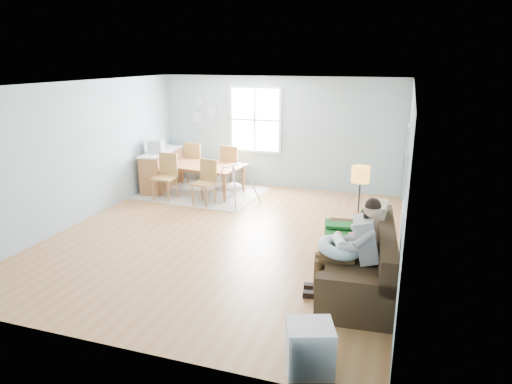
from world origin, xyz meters
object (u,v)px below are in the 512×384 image
(father, at_px, (352,245))
(dining_table, at_px, (201,179))
(baby_swing, at_px, (234,187))
(chair_se, at_px, (206,179))
(monitor, at_px, (156,147))
(floor_lamp, at_px, (360,182))
(counter, at_px, (163,169))
(sofa, at_px, (362,266))
(toddler, at_px, (358,231))
(chair_sw, at_px, (166,173))
(chair_nw, at_px, (195,160))
(storage_cube, at_px, (309,348))
(chair_ne, at_px, (232,163))

(father, bearing_deg, dining_table, 135.80)
(father, relative_size, baby_swing, 1.24)
(chair_se, bearing_deg, baby_swing, 13.89)
(chair_se, xyz_separation_m, monitor, (-1.53, 0.56, 0.52))
(dining_table, distance_m, baby_swing, 1.21)
(father, xyz_separation_m, dining_table, (-4.00, 3.89, -0.41))
(monitor, relative_size, baby_swing, 0.34)
(floor_lamp, xyz_separation_m, monitor, (-4.97, 2.13, -0.11))
(counter, bearing_deg, baby_swing, -18.49)
(sofa, xyz_separation_m, monitor, (-5.17, 3.40, 0.77))
(floor_lamp, relative_size, counter, 0.85)
(chair_se, bearing_deg, sofa, -37.92)
(father, bearing_deg, toddler, 88.38)
(father, height_order, chair_se, father)
(dining_table, relative_size, chair_sw, 1.89)
(baby_swing, bearing_deg, toddler, -43.36)
(chair_sw, relative_size, chair_se, 1.06)
(chair_sw, distance_m, monitor, 0.85)
(sofa, xyz_separation_m, chair_se, (-3.65, 2.84, 0.25))
(floor_lamp, height_order, chair_nw, floor_lamp)
(storage_cube, relative_size, chair_sw, 0.56)
(father, xyz_separation_m, floor_lamp, (-0.09, 1.60, 0.44))
(storage_cube, distance_m, baby_swing, 5.68)
(sofa, relative_size, monitor, 5.92)
(chair_nw, bearing_deg, storage_cube, -55.81)
(dining_table, height_order, chair_sw, chair_sw)
(father, distance_m, floor_lamp, 1.66)
(chair_sw, distance_m, chair_nw, 1.36)
(counter, bearing_deg, chair_ne, 16.82)
(toddler, height_order, counter, toddler)
(floor_lamp, bearing_deg, father, -86.73)
(chair_ne, relative_size, baby_swing, 0.95)
(sofa, xyz_separation_m, counter, (-5.21, 3.71, 0.15))
(storage_cube, height_order, chair_sw, chair_sw)
(toddler, relative_size, monitor, 2.25)
(floor_lamp, bearing_deg, dining_table, 149.63)
(dining_table, bearing_deg, sofa, -33.15)
(father, height_order, baby_swing, father)
(father, distance_m, baby_swing, 4.44)
(dining_table, height_order, chair_nw, chair_nw)
(chair_sw, height_order, counter, chair_sw)
(counter, relative_size, monitor, 4.40)
(dining_table, height_order, counter, counter)
(floor_lamp, distance_m, baby_swing, 3.42)
(chair_ne, relative_size, monitor, 2.80)
(father, distance_m, chair_ne, 5.71)
(toddler, relative_size, storage_cube, 1.50)
(chair_ne, bearing_deg, chair_se, -92.99)
(storage_cube, bearing_deg, monitor, 131.99)
(father, bearing_deg, chair_se, 138.10)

